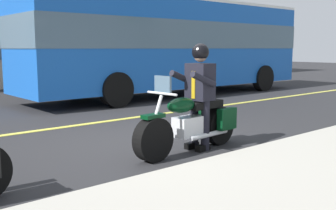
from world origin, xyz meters
TOP-DOWN VIEW (x-y plane):
  - ground_plane at (0.00, 0.00)m, footprint 80.00×80.00m
  - lane_center_stripe at (0.00, -2.00)m, footprint 60.00×0.16m
  - motorcycle_main at (-0.22, 1.18)m, footprint 2.22×0.70m
  - rider_main at (-0.40, 1.17)m, footprint 0.65×0.58m
  - bus_far at (-5.22, -4.93)m, footprint 11.05×2.70m

SIDE VIEW (x-z plane):
  - ground_plane at x=0.00m, z-range 0.00..0.00m
  - lane_center_stripe at x=0.00m, z-range 0.00..0.01m
  - motorcycle_main at x=-0.22m, z-range -0.18..1.08m
  - rider_main at x=-0.40m, z-range 0.17..1.91m
  - bus_far at x=-5.22m, z-range 0.22..3.52m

